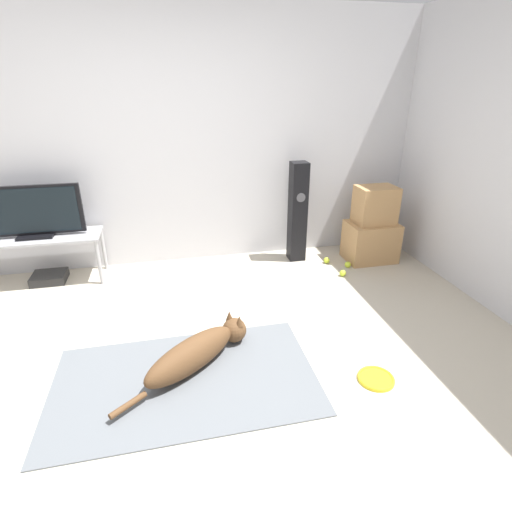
% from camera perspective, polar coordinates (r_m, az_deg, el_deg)
% --- Properties ---
extents(ground_plane, '(12.00, 12.00, 0.00)m').
position_cam_1_polar(ground_plane, '(2.81, -7.98, -17.59)').
color(ground_plane, '#BCB29E').
extents(wall_back, '(8.00, 0.06, 2.55)m').
position_cam_1_polar(wall_back, '(4.26, -11.68, 15.60)').
color(wall_back, silver).
rests_on(wall_back, ground_plane).
extents(area_rug, '(1.74, 1.03, 0.01)m').
position_cam_1_polar(area_rug, '(2.85, -10.01, -17.06)').
color(area_rug, slate).
rests_on(area_rug, ground_plane).
extents(dog, '(0.95, 0.76, 0.24)m').
position_cam_1_polar(dog, '(2.88, -8.28, -13.29)').
color(dog, brown).
rests_on(dog, area_rug).
extents(frisbee, '(0.25, 0.25, 0.03)m').
position_cam_1_polar(frisbee, '(2.92, 16.77, -16.40)').
color(frisbee, yellow).
rests_on(frisbee, ground_plane).
extents(cardboard_box_lower, '(0.53, 0.39, 0.43)m').
position_cam_1_polar(cardboard_box_lower, '(4.59, 16.04, 2.01)').
color(cardboard_box_lower, tan).
rests_on(cardboard_box_lower, ground_plane).
extents(cardboard_box_upper, '(0.41, 0.30, 0.40)m').
position_cam_1_polar(cardboard_box_upper, '(4.48, 16.68, 6.98)').
color(cardboard_box_upper, tan).
rests_on(cardboard_box_upper, cardboard_box_lower).
extents(floor_speaker, '(0.17, 0.18, 1.08)m').
position_cam_1_polar(floor_speaker, '(4.35, 5.96, 6.19)').
color(floor_speaker, black).
rests_on(floor_speaker, ground_plane).
extents(tv_stand, '(1.16, 0.41, 0.48)m').
position_cam_1_polar(tv_stand, '(4.39, -28.68, 1.74)').
color(tv_stand, '#A8A8AD').
rests_on(tv_stand, ground_plane).
extents(tv, '(0.91, 0.20, 0.50)m').
position_cam_1_polar(tv, '(4.30, -29.45, 5.45)').
color(tv, black).
rests_on(tv, tv_stand).
extents(tennis_ball_by_boxes, '(0.07, 0.07, 0.07)m').
position_cam_1_polar(tennis_ball_by_boxes, '(4.20, 12.28, -2.42)').
color(tennis_ball_by_boxes, '#C6E033').
rests_on(tennis_ball_by_boxes, ground_plane).
extents(tennis_ball_near_speaker, '(0.07, 0.07, 0.07)m').
position_cam_1_polar(tennis_ball_near_speaker, '(4.46, 10.05, -0.61)').
color(tennis_ball_near_speaker, '#C6E033').
rests_on(tennis_ball_near_speaker, ground_plane).
extents(tennis_ball_loose_on_carpet, '(0.07, 0.07, 0.07)m').
position_cam_1_polar(tennis_ball_loose_on_carpet, '(4.40, 12.97, -1.20)').
color(tennis_ball_loose_on_carpet, '#C6E033').
rests_on(tennis_ball_loose_on_carpet, ground_plane).
extents(game_console, '(0.32, 0.27, 0.09)m').
position_cam_1_polar(game_console, '(4.50, -27.41, -2.75)').
color(game_console, black).
rests_on(game_console, ground_plane).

